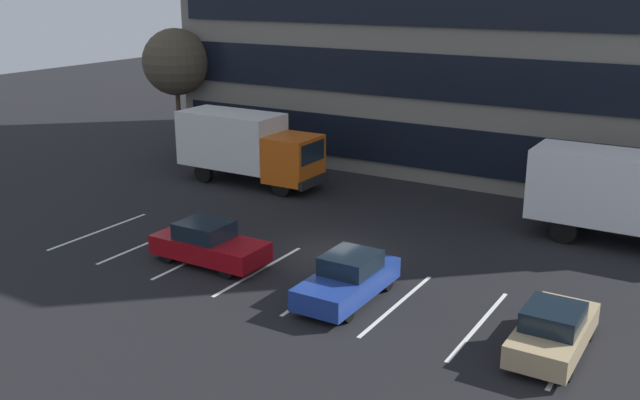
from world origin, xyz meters
TOP-DOWN VIEW (x-y plane):
  - ground_plane at (0.00, 0.00)m, footprint 120.00×120.00m
  - lot_markings at (0.00, -2.86)m, footprint 19.74×5.40m
  - box_truck_white at (9.54, 7.07)m, footprint 7.99×2.65m
  - box_truck_orange at (-8.94, 6.57)m, footprint 7.89×2.61m
  - sedan_maroon at (-3.47, -3.22)m, footprint 4.47×1.87m
  - sedan_tan at (9.36, -3.47)m, footprint 1.74×4.15m
  - sedan_navy at (2.59, -3.33)m, footprint 1.83×4.37m
  - bare_tree at (-17.00, 10.35)m, footprint 4.01×4.01m

SIDE VIEW (x-z plane):
  - ground_plane at x=0.00m, z-range 0.00..0.00m
  - lot_markings at x=0.00m, z-range 0.00..0.01m
  - sedan_tan at x=9.36m, z-range -0.04..1.44m
  - sedan_navy at x=2.59m, z-range -0.04..1.52m
  - sedan_maroon at x=-3.47m, z-range -0.04..1.56m
  - box_truck_orange at x=-8.94m, z-range 0.23..3.89m
  - box_truck_white at x=9.54m, z-range 0.23..3.94m
  - bare_tree at x=-17.00m, z-range 1.74..9.25m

